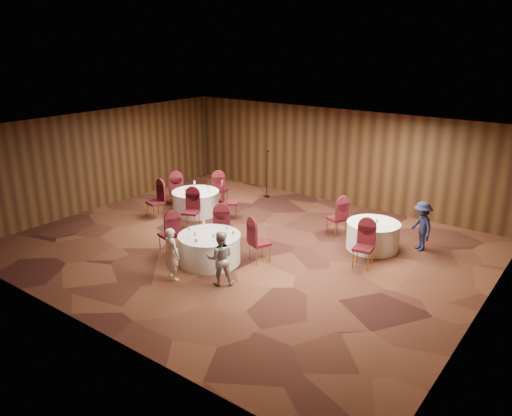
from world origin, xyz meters
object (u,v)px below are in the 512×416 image
Objects in this scene: woman_b at (220,258)px; table_left at (196,202)px; mic_stand at (267,183)px; woman_a at (172,254)px; table_right at (373,235)px; table_main at (210,248)px; man_c at (422,226)px.

table_left is at bearing -82.16° from woman_b.
mic_stand is 1.31× the size of woman_a.
table_right is at bearing -112.49° from woman_a.
table_main is at bearing -131.88° from table_right.
table_left is 1.17× the size of woman_a.
woman_a is (-0.08, -1.22, 0.27)m from table_main.
man_c is (2.99, 4.70, 0.03)m from woman_b.
man_c reaches higher than table_main.
man_c is (4.07, 5.18, 0.03)m from woman_a.
mic_stand reaches higher than woman_b.
man_c is at bearing 44.72° from table_main.
mic_stand reaches higher than woman_a.
woman_b is 0.96× the size of man_c.
table_main is 1.17× the size of man_c.
table_right is 4.47m from woman_b.
table_main is 1.11× the size of table_right.
mic_stand is (0.80, 2.83, 0.12)m from table_left.
woman_b is (1.08, 0.48, 0.01)m from woman_a.
table_right is at bearing -102.36° from man_c.
table_right is 5.41m from mic_stand.
mic_stand is 6.82m from woman_b.
table_left is at bearing -172.61° from table_right.
woman_a is at bearing -93.58° from table_main.
table_left is 4.67m from woman_a.
table_main is 0.94× the size of mic_stand.
table_left is at bearing -105.86° from mic_stand.
table_right is 1.10× the size of woman_a.
mic_stand is 6.21m from man_c.
mic_stand is 1.29× the size of woman_b.
table_main is at bearing -82.25° from woman_a.
man_c is at bearing -164.37° from woman_b.
woman_b is at bearing -36.61° from table_main.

